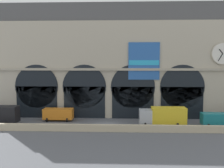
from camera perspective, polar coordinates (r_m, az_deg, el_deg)
The scene contains 6 objects.
ground_plane at distance 44.63m, azimuth -1.11°, elevation -8.76°, with size 200.00×200.00×0.00m, color #54565B.
quay_parapet_wall at distance 40.27m, azimuth -1.51°, elevation -9.50°, with size 90.00×0.70×1.06m, color #BCAD8C.
station_building at distance 50.64m, azimuth -0.58°, elevation 4.72°, with size 46.63×5.03×21.35m.
van_midwest at distance 48.09m, azimuth -11.53°, elevation -6.34°, with size 5.20×2.48×2.20m.
box_truck_mideast at distance 43.92m, azimuth 10.97°, elevation -6.80°, with size 7.50×2.91×3.12m.
van_east at distance 46.27m, azimuth 21.89°, elevation -7.04°, with size 5.20×2.48×2.20m.
Camera 1 is at (2.74, -43.27, 10.58)m, focal length 42.29 mm.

